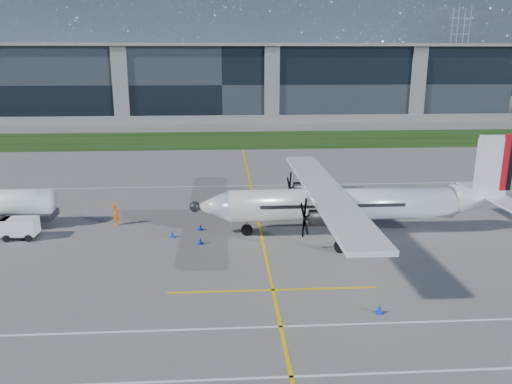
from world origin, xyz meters
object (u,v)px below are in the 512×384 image
object	(u,v)px
baggage_tug	(20,228)
safety_cone_portwing	(380,309)
ground_crew_person	(116,213)
safety_cone_nose_stbd	(200,227)
pylon_east	(458,51)
safety_cone_nose_port	(200,241)
safety_cone_fwd	(172,234)
turboprop_aircraft	(354,186)

from	to	relation	value
baggage_tug	safety_cone_portwing	world-z (taller)	baggage_tug
ground_crew_person	safety_cone_nose_stbd	xyz separation A→B (m)	(6.67, -1.66, -0.74)
pylon_east	safety_cone_nose_stbd	world-z (taller)	pylon_east
baggage_tug	safety_cone_nose_stbd	bearing A→B (deg)	4.62
pylon_east	safety_cone_portwing	bearing A→B (deg)	-115.77
safety_cone_nose_stbd	safety_cone_nose_port	bearing A→B (deg)	-87.30
pylon_east	safety_cone_portwing	distance (m)	177.16
baggage_tug	safety_cone_fwd	world-z (taller)	baggage_tug
pylon_east	baggage_tug	distance (m)	177.68
safety_cone_fwd	safety_cone_nose_stbd	bearing A→B (deg)	37.07
ground_crew_person	safety_cone_nose_port	bearing A→B (deg)	-113.52
baggage_tug	safety_cone_nose_stbd	world-z (taller)	baggage_tug
pylon_east	safety_cone_portwing	size ratio (longest dim) A/B	60.00
ground_crew_person	safety_cone_portwing	world-z (taller)	ground_crew_person
baggage_tug	turboprop_aircraft	bearing A→B (deg)	-0.86
ground_crew_person	safety_cone_fwd	xyz separation A→B (m)	(4.71, -3.15, -0.74)
baggage_tug	safety_cone_portwing	distance (m)	26.04
pylon_east	safety_cone_nose_port	bearing A→B (deg)	-120.22
safety_cone_nose_stbd	safety_cone_portwing	bearing A→B (deg)	-54.03
pylon_east	safety_cone_nose_port	xyz separation A→B (m)	(-86.46, -148.41, -14.75)
pylon_east	ground_crew_person	xyz separation A→B (m)	(-93.27, -143.75, -14.01)
pylon_east	safety_cone_fwd	distance (m)	172.17
turboprop_aircraft	baggage_tug	xyz separation A→B (m)	(-24.43, 0.37, -2.93)
turboprop_aircraft	ground_crew_person	distance (m)	18.58
turboprop_aircraft	safety_cone_fwd	xyz separation A→B (m)	(-13.42, -0.07, -3.45)
safety_cone_nose_stbd	safety_cone_fwd	bearing A→B (deg)	-142.93
safety_cone_nose_port	baggage_tug	bearing A→B (deg)	171.58
ground_crew_person	safety_cone_nose_stbd	bearing A→B (deg)	-93.19
pylon_east	turboprop_aircraft	xyz separation A→B (m)	(-75.14, -146.83, -11.30)
turboprop_aircraft	safety_cone_nose_stbd	world-z (taller)	turboprop_aircraft
baggage_tug	safety_cone_nose_stbd	size ratio (longest dim) A/B	5.14
safety_cone_nose_port	pylon_east	bearing A→B (deg)	59.78
ground_crew_person	safety_cone_portwing	bearing A→B (deg)	-121.86
baggage_tug	safety_cone_nose_port	bearing A→B (deg)	-8.42
ground_crew_person	safety_cone_portwing	distance (m)	22.48
safety_cone_nose_stbd	safety_cone_fwd	world-z (taller)	same
safety_cone_nose_port	turboprop_aircraft	bearing A→B (deg)	7.93
turboprop_aircraft	safety_cone_fwd	world-z (taller)	turboprop_aircraft
safety_cone_portwing	safety_cone_nose_stbd	size ratio (longest dim) A/B	1.00
safety_cone_portwing	safety_cone_nose_port	xyz separation A→B (m)	(-9.71, 10.58, 0.00)
pylon_east	baggage_tug	xyz separation A→B (m)	(-99.57, -146.47, -14.23)
ground_crew_person	safety_cone_nose_stbd	distance (m)	6.92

